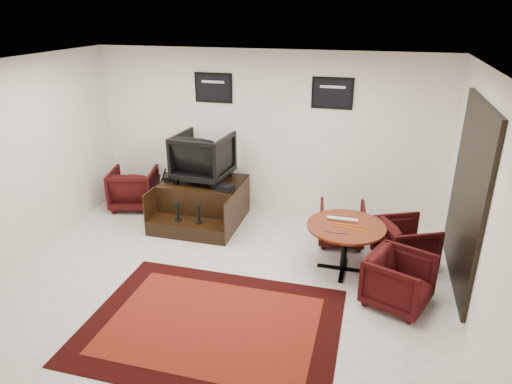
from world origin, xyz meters
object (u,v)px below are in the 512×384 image
meeting_table (346,231)px  table_chair_corner (399,278)px  shine_chair (203,154)px  table_chair_window (406,241)px  armchair_side (134,186)px  table_chair_back (342,222)px  shine_podium (202,203)px

meeting_table → table_chair_corner: bearing=-41.3°
shine_chair → table_chair_window: size_ratio=1.22×
shine_chair → armchair_side: 1.59m
shine_chair → table_chair_back: 2.52m
armchair_side → table_chair_corner: 4.94m
shine_chair → meeting_table: bearing=160.0°
shine_podium → table_chair_back: (2.37, -0.18, 0.03)m
shine_chair → meeting_table: (2.48, -1.14, -0.53)m
armchair_side → meeting_table: (3.88, -1.20, 0.21)m
meeting_table → shine_chair: bearing=155.3°
meeting_table → table_chair_back: 0.86m
shine_podium → armchair_side: bearing=171.6°
table_chair_window → table_chair_back: bearing=40.6°
shine_chair → table_chair_corner: bearing=155.7°
shine_chair → meeting_table: shine_chair is taller
shine_chair → table_chair_corner: (3.19, -1.76, -0.77)m
shine_chair → table_chair_corner: shine_chair is taller
meeting_table → armchair_side: bearing=162.8°
armchair_side → meeting_table: size_ratio=0.75×
shine_chair → meeting_table: size_ratio=0.84×
shine_chair → table_chair_back: bearing=176.8°
table_chair_back → table_chair_window: 1.03m
armchair_side → table_chair_corner: bearing=144.0°
shine_podium → shine_chair: size_ratio=1.56×
table_chair_back → meeting_table: bearing=91.2°
shine_podium → shine_chair: shine_chair is taller
shine_chair → table_chair_corner: size_ratio=1.21×
meeting_table → table_chair_back: (-0.11, 0.81, -0.26)m
meeting_table → table_chair_window: 0.95m
shine_podium → table_chair_window: table_chair_window is taller
table_chair_back → table_chair_corner: (0.82, -1.44, 0.02)m
shine_podium → table_chair_back: size_ratio=2.00×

